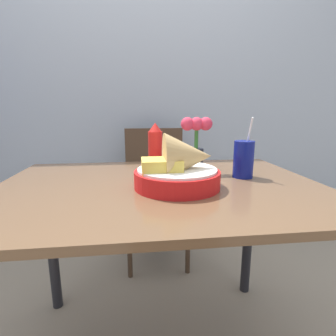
{
  "coord_description": "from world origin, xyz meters",
  "views": [
    {
      "loc": [
        -0.08,
        -0.9,
        1.02
      ],
      "look_at": [
        0.03,
        -0.01,
        0.82
      ],
      "focal_mm": 28.0,
      "sensor_mm": 36.0,
      "label": 1
    }
  ],
  "objects": [
    {
      "name": "drink_cup",
      "position": [
        0.33,
        0.05,
        0.82
      ],
      "size": [
        0.08,
        0.08,
        0.23
      ],
      "color": "navy",
      "rests_on": "dining_table"
    },
    {
      "name": "flower_vase",
      "position": [
        0.17,
        0.16,
        0.89
      ],
      "size": [
        0.13,
        0.06,
        0.23
      ],
      "color": "black",
      "rests_on": "dining_table"
    },
    {
      "name": "wall_window",
      "position": [
        0.0,
        1.13,
        1.3
      ],
      "size": [
        7.0,
        0.06,
        2.6
      ],
      "color": "#9EA8B7",
      "rests_on": "ground_plane"
    },
    {
      "name": "dining_table",
      "position": [
        0.0,
        0.0,
        0.65
      ],
      "size": [
        1.15,
        0.83,
        0.76
      ],
      "color": "brown",
      "rests_on": "ground_plane"
    },
    {
      "name": "chair_far_window",
      "position": [
        0.04,
        0.84,
        0.52
      ],
      "size": [
        0.4,
        0.4,
        0.89
      ],
      "color": "#473323",
      "rests_on": "ground_plane"
    },
    {
      "name": "ketchup_bottle",
      "position": [
        -0.0,
        0.21,
        0.86
      ],
      "size": [
        0.06,
        0.06,
        0.21
      ],
      "color": "red",
      "rests_on": "dining_table"
    },
    {
      "name": "food_basket",
      "position": [
        0.07,
        -0.05,
        0.82
      ],
      "size": [
        0.29,
        0.29,
        0.19
      ],
      "color": "red",
      "rests_on": "dining_table"
    }
  ]
}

